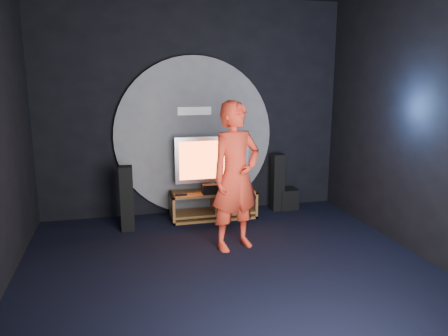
# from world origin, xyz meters

# --- Properties ---
(floor) EXTENTS (5.00, 5.00, 0.00)m
(floor) POSITION_xyz_m (0.00, 0.00, 0.00)
(floor) COLOR black
(floor) RESTS_ON ground
(back_wall) EXTENTS (5.00, 0.04, 3.50)m
(back_wall) POSITION_xyz_m (0.00, 2.50, 1.75)
(back_wall) COLOR black
(back_wall) RESTS_ON ground
(front_wall) EXTENTS (5.00, 0.04, 3.50)m
(front_wall) POSITION_xyz_m (0.00, -2.50, 1.75)
(front_wall) COLOR black
(front_wall) RESTS_ON ground
(right_wall) EXTENTS (0.04, 5.00, 3.50)m
(right_wall) POSITION_xyz_m (2.50, 0.00, 1.75)
(right_wall) COLOR black
(right_wall) RESTS_ON ground
(wall_disc_panel) EXTENTS (2.60, 0.11, 2.60)m
(wall_disc_panel) POSITION_xyz_m (0.00, 2.44, 1.30)
(wall_disc_panel) COLOR #515156
(wall_disc_panel) RESTS_ON ground
(media_console) EXTENTS (1.38, 0.45, 0.45)m
(media_console) POSITION_xyz_m (0.24, 2.05, 0.20)
(media_console) COLOR brown
(media_console) RESTS_ON ground
(tv) EXTENTS (1.21, 0.22, 0.89)m
(tv) POSITION_xyz_m (0.23, 2.12, 0.93)
(tv) COLOR #ACADB4
(tv) RESTS_ON media_console
(center_speaker) EXTENTS (0.40, 0.15, 0.15)m
(center_speaker) POSITION_xyz_m (0.23, 1.92, 0.53)
(center_speaker) COLOR black
(center_speaker) RESTS_ON media_console
(remote) EXTENTS (0.18, 0.05, 0.02)m
(remote) POSITION_xyz_m (-0.31, 1.93, 0.46)
(remote) COLOR black
(remote) RESTS_ON media_console
(tower_speaker_left) EXTENTS (0.20, 0.22, 0.98)m
(tower_speaker_left) POSITION_xyz_m (-1.14, 1.82, 0.49)
(tower_speaker_left) COLOR black
(tower_speaker_left) RESTS_ON ground
(tower_speaker_right) EXTENTS (0.20, 0.22, 0.98)m
(tower_speaker_right) POSITION_xyz_m (1.39, 2.21, 0.49)
(tower_speaker_right) COLOR black
(tower_speaker_right) RESTS_ON ground
(subwoofer) EXTENTS (0.32, 0.32, 0.35)m
(subwoofer) POSITION_xyz_m (1.60, 2.25, 0.18)
(subwoofer) COLOR black
(subwoofer) RESTS_ON ground
(player) EXTENTS (0.84, 0.69, 1.98)m
(player) POSITION_xyz_m (0.26, 0.77, 0.99)
(player) COLOR red
(player) RESTS_ON ground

